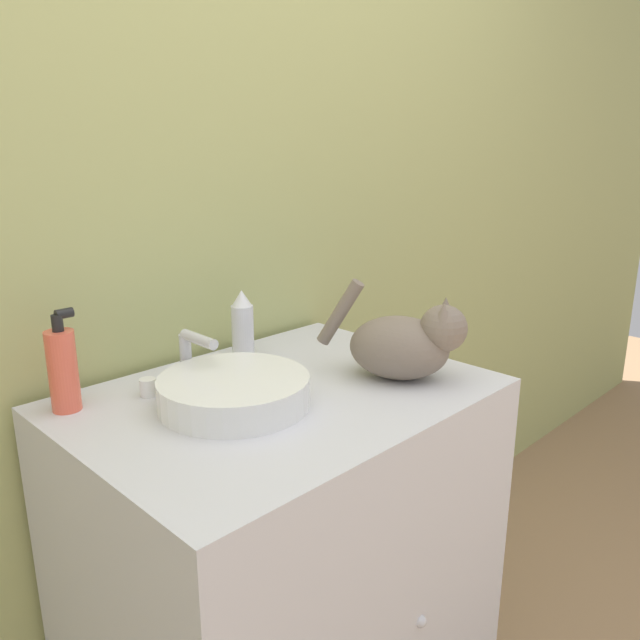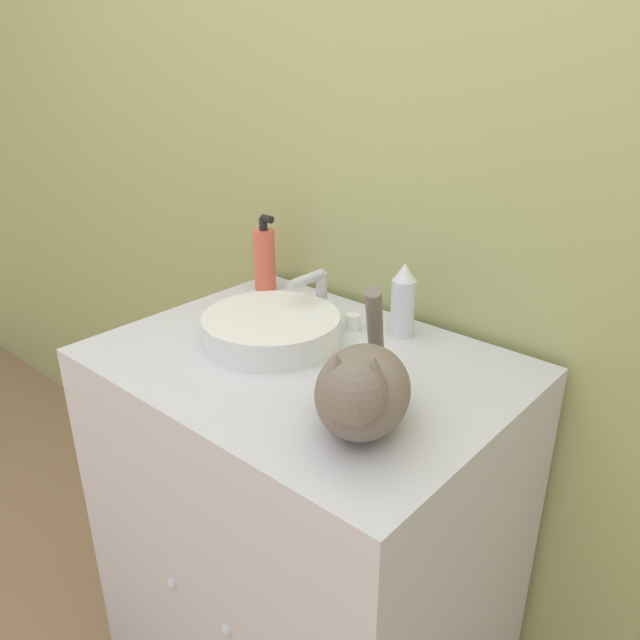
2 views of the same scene
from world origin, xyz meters
TOP-DOWN VIEW (x-y plane):
  - wall_back at (0.00, 0.64)m, footprint 6.00×0.05m
  - vanity_cabinet at (0.00, 0.30)m, footprint 0.81×0.61m
  - sink_basin at (-0.10, 0.31)m, footprint 0.28×0.28m
  - faucet at (-0.10, 0.46)m, footprint 0.21×0.12m
  - cat at (0.24, 0.17)m, footprint 0.23×0.30m
  - soap_bottle at (-0.33, 0.52)m, footprint 0.06×0.05m
  - spray_bottle at (0.08, 0.52)m, footprint 0.05×0.05m

SIDE VIEW (x-z plane):
  - vanity_cabinet at x=0.00m, z-range 0.00..0.90m
  - sink_basin at x=-0.10m, z-range 0.90..0.96m
  - faucet at x=-0.10m, z-range 0.90..1.01m
  - spray_bottle at x=0.08m, z-range 0.90..1.06m
  - cat at x=0.24m, z-range 0.88..1.08m
  - soap_bottle at x=-0.33m, z-range 0.89..1.08m
  - wall_back at x=0.00m, z-range 0.00..2.50m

